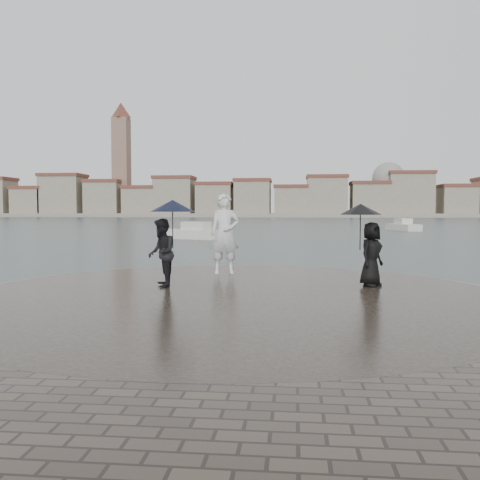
# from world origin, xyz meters

# --- Properties ---
(ground) EXTENTS (400.00, 400.00, 0.00)m
(ground) POSITION_xyz_m (0.00, 0.00, 0.00)
(ground) COLOR #2B3835
(ground) RESTS_ON ground
(kerb_ring) EXTENTS (12.50, 12.50, 0.32)m
(kerb_ring) POSITION_xyz_m (0.00, 3.50, 0.16)
(kerb_ring) COLOR gray
(kerb_ring) RESTS_ON ground
(quay_tip) EXTENTS (11.90, 11.90, 0.36)m
(quay_tip) POSITION_xyz_m (0.00, 3.50, 0.18)
(quay_tip) COLOR #2D261E
(quay_tip) RESTS_ON ground
(statue) EXTENTS (0.92, 0.70, 2.26)m
(statue) POSITION_xyz_m (-0.67, 7.11, 1.49)
(statue) COLOR white
(statue) RESTS_ON quay_tip
(visitor_left) EXTENTS (1.18, 1.09, 2.04)m
(visitor_left) POSITION_xyz_m (-1.74, 4.44, 1.48)
(visitor_left) COLOR black
(visitor_left) RESTS_ON quay_tip
(visitor_right) EXTENTS (1.17, 1.04, 1.95)m
(visitor_right) POSITION_xyz_m (3.01, 5.05, 1.47)
(visitor_right) COLOR black
(visitor_right) RESTS_ON quay_tip
(far_skyline) EXTENTS (260.00, 20.00, 37.00)m
(far_skyline) POSITION_xyz_m (-6.29, 160.71, 5.61)
(far_skyline) COLOR gray
(far_skyline) RESTS_ON ground
(boats) EXTENTS (37.93, 23.72, 1.50)m
(boats) POSITION_xyz_m (11.01, 41.49, 0.38)
(boats) COLOR silver
(boats) RESTS_ON ground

